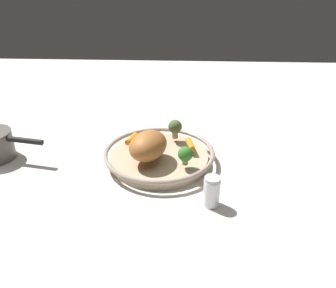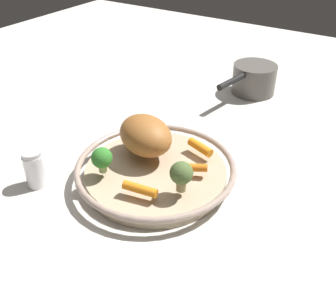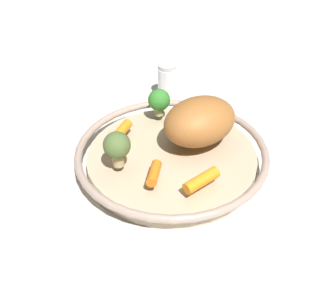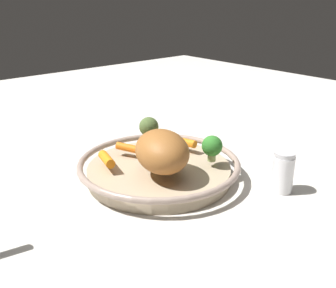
{
  "view_description": "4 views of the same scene",
  "coord_description": "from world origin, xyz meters",
  "px_view_note": "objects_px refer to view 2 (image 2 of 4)",
  "views": [
    {
      "loc": [
        0.86,
        0.07,
        0.52
      ],
      "look_at": [
        -0.01,
        0.02,
        0.05
      ],
      "focal_mm": 37.5,
      "sensor_mm": 36.0,
      "label": 1
    },
    {
      "loc": [
        -0.35,
        0.51,
        0.48
      ],
      "look_at": [
        -0.02,
        -0.02,
        0.08
      ],
      "focal_mm": 41.88,
      "sensor_mm": 36.0,
      "label": 2
    },
    {
      "loc": [
        -0.42,
        -0.28,
        0.42
      ],
      "look_at": [
        -0.01,
        0.0,
        0.05
      ],
      "focal_mm": 41.35,
      "sensor_mm": 36.0,
      "label": 3
    },
    {
      "loc": [
        0.55,
        -0.45,
        0.35
      ],
      "look_at": [
        0.02,
        0.01,
        0.08
      ],
      "focal_mm": 42.81,
      "sensor_mm": 36.0,
      "label": 4
    }
  ],
  "objects_px": {
    "broccoli_floret_small": "(181,174)",
    "saucepan": "(254,79)",
    "roast_chicken_piece": "(146,135)",
    "baby_carrot_center": "(200,147)",
    "broccoli_floret_edge": "(102,158)",
    "serving_bowl": "(156,171)",
    "salt_shaker": "(35,169)",
    "baby_carrot_near_rim": "(195,168)",
    "baby_carrot_left": "(140,189)"
  },
  "relations": [
    {
      "from": "baby_carrot_center",
      "to": "broccoli_floret_edge",
      "type": "relative_size",
      "value": 1.14
    },
    {
      "from": "broccoli_floret_small",
      "to": "saucepan",
      "type": "distance_m",
      "value": 0.53
    },
    {
      "from": "baby_carrot_center",
      "to": "broccoli_floret_edge",
      "type": "xyz_separation_m",
      "value": [
        0.12,
        0.16,
        0.02
      ]
    },
    {
      "from": "baby_carrot_center",
      "to": "salt_shaker",
      "type": "height_order",
      "value": "salt_shaker"
    },
    {
      "from": "broccoli_floret_small",
      "to": "broccoli_floret_edge",
      "type": "bearing_deg",
      "value": 11.7
    },
    {
      "from": "broccoli_floret_edge",
      "to": "salt_shaker",
      "type": "relative_size",
      "value": 0.65
    },
    {
      "from": "serving_bowl",
      "to": "baby_carrot_near_rim",
      "type": "relative_size",
      "value": 6.6
    },
    {
      "from": "broccoli_floret_edge",
      "to": "broccoli_floret_small",
      "type": "height_order",
      "value": "broccoli_floret_small"
    },
    {
      "from": "broccoli_floret_edge",
      "to": "salt_shaker",
      "type": "height_order",
      "value": "broccoli_floret_edge"
    },
    {
      "from": "baby_carrot_center",
      "to": "serving_bowl",
      "type": "bearing_deg",
      "value": 58.74
    },
    {
      "from": "broccoli_floret_small",
      "to": "saucepan",
      "type": "height_order",
      "value": "broccoli_floret_small"
    },
    {
      "from": "roast_chicken_piece",
      "to": "baby_carrot_center",
      "type": "distance_m",
      "value": 0.11
    },
    {
      "from": "baby_carrot_center",
      "to": "broccoli_floret_small",
      "type": "height_order",
      "value": "broccoli_floret_small"
    },
    {
      "from": "salt_shaker",
      "to": "saucepan",
      "type": "relative_size",
      "value": 0.34
    },
    {
      "from": "baby_carrot_center",
      "to": "broccoli_floret_small",
      "type": "bearing_deg",
      "value": 103.81
    },
    {
      "from": "saucepan",
      "to": "roast_chicken_piece",
      "type": "bearing_deg",
      "value": 84.28
    },
    {
      "from": "roast_chicken_piece",
      "to": "baby_carrot_left",
      "type": "xyz_separation_m",
      "value": [
        -0.07,
        0.11,
        -0.03
      ]
    },
    {
      "from": "baby_carrot_near_rim",
      "to": "serving_bowl",
      "type": "bearing_deg",
      "value": 14.45
    },
    {
      "from": "serving_bowl",
      "to": "salt_shaker",
      "type": "relative_size",
      "value": 4.08
    },
    {
      "from": "roast_chicken_piece",
      "to": "broccoli_floret_small",
      "type": "distance_m",
      "value": 0.14
    },
    {
      "from": "salt_shaker",
      "to": "baby_carrot_left",
      "type": "bearing_deg",
      "value": -167.13
    },
    {
      "from": "saucepan",
      "to": "baby_carrot_left",
      "type": "bearing_deg",
      "value": 92.17
    },
    {
      "from": "broccoli_floret_edge",
      "to": "broccoli_floret_small",
      "type": "relative_size",
      "value": 0.87
    },
    {
      "from": "roast_chicken_piece",
      "to": "baby_carrot_near_rim",
      "type": "bearing_deg",
      "value": 176.64
    },
    {
      "from": "serving_bowl",
      "to": "broccoli_floret_small",
      "type": "xyz_separation_m",
      "value": [
        -0.08,
        0.04,
        0.05
      ]
    },
    {
      "from": "baby_carrot_left",
      "to": "salt_shaker",
      "type": "xyz_separation_m",
      "value": [
        0.21,
        0.05,
        -0.01
      ]
    },
    {
      "from": "baby_carrot_left",
      "to": "broccoli_floret_edge",
      "type": "bearing_deg",
      "value": -8.16
    },
    {
      "from": "baby_carrot_center",
      "to": "roast_chicken_piece",
      "type": "bearing_deg",
      "value": 32.4
    },
    {
      "from": "salt_shaker",
      "to": "broccoli_floret_edge",
      "type": "bearing_deg",
      "value": -152.01
    },
    {
      "from": "baby_carrot_left",
      "to": "broccoli_floret_edge",
      "type": "xyz_separation_m",
      "value": [
        0.1,
        -0.01,
        0.02
      ]
    },
    {
      "from": "serving_bowl",
      "to": "broccoli_floret_edge",
      "type": "xyz_separation_m",
      "value": [
        0.07,
        0.07,
        0.05
      ]
    },
    {
      "from": "serving_bowl",
      "to": "broccoli_floret_edge",
      "type": "distance_m",
      "value": 0.11
    },
    {
      "from": "baby_carrot_near_rim",
      "to": "broccoli_floret_edge",
      "type": "relative_size",
      "value": 0.95
    },
    {
      "from": "baby_carrot_center",
      "to": "broccoli_floret_edge",
      "type": "height_order",
      "value": "broccoli_floret_edge"
    },
    {
      "from": "roast_chicken_piece",
      "to": "saucepan",
      "type": "xyz_separation_m",
      "value": [
        -0.05,
        -0.46,
        -0.04
      ]
    },
    {
      "from": "baby_carrot_near_rim",
      "to": "salt_shaker",
      "type": "height_order",
      "value": "salt_shaker"
    },
    {
      "from": "baby_carrot_left",
      "to": "broccoli_floret_edge",
      "type": "height_order",
      "value": "broccoli_floret_edge"
    },
    {
      "from": "baby_carrot_near_rim",
      "to": "broccoli_floret_edge",
      "type": "xyz_separation_m",
      "value": [
        0.15,
        0.09,
        0.02
      ]
    },
    {
      "from": "baby_carrot_left",
      "to": "broccoli_floret_small",
      "type": "distance_m",
      "value": 0.08
    },
    {
      "from": "serving_bowl",
      "to": "roast_chicken_piece",
      "type": "height_order",
      "value": "roast_chicken_piece"
    },
    {
      "from": "broccoli_floret_small",
      "to": "baby_carrot_left",
      "type": "bearing_deg",
      "value": 38.76
    },
    {
      "from": "serving_bowl",
      "to": "baby_carrot_left",
      "type": "bearing_deg",
      "value": 106.94
    },
    {
      "from": "broccoli_floret_edge",
      "to": "baby_carrot_center",
      "type": "bearing_deg",
      "value": -127.32
    },
    {
      "from": "baby_carrot_near_rim",
      "to": "saucepan",
      "type": "height_order",
      "value": "saucepan"
    },
    {
      "from": "roast_chicken_piece",
      "to": "broccoli_floret_edge",
      "type": "height_order",
      "value": "roast_chicken_piece"
    },
    {
      "from": "baby_carrot_near_rim",
      "to": "saucepan",
      "type": "xyz_separation_m",
      "value": [
        0.07,
        -0.46,
        -0.01
      ]
    },
    {
      "from": "baby_carrot_center",
      "to": "saucepan",
      "type": "xyz_separation_m",
      "value": [
        0.05,
        -0.4,
        -0.01
      ]
    },
    {
      "from": "broccoli_floret_edge",
      "to": "broccoli_floret_small",
      "type": "xyz_separation_m",
      "value": [
        -0.15,
        -0.03,
        0.01
      ]
    },
    {
      "from": "serving_bowl",
      "to": "baby_carrot_near_rim",
      "type": "distance_m",
      "value": 0.08
    },
    {
      "from": "baby_carrot_center",
      "to": "broccoli_floret_edge",
      "type": "distance_m",
      "value": 0.2
    }
  ]
}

